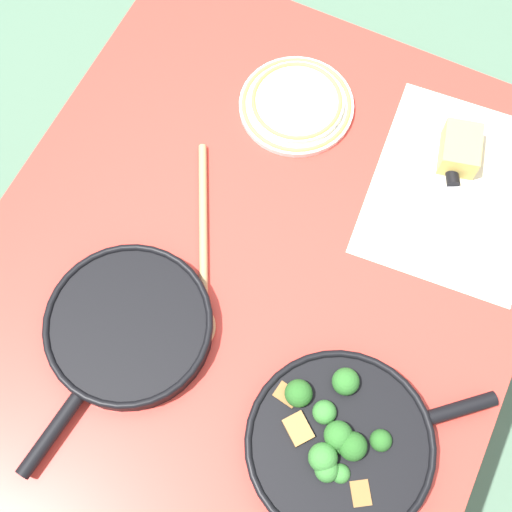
% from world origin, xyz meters
% --- Properties ---
extents(ground_plane, '(14.00, 14.00, 0.00)m').
position_xyz_m(ground_plane, '(0.00, 0.00, 0.00)').
color(ground_plane, '#51755B').
extents(dining_table_red, '(1.10, 0.95, 0.74)m').
position_xyz_m(dining_table_red, '(0.00, 0.00, 0.65)').
color(dining_table_red, red).
rests_on(dining_table_red, ground_plane).
extents(skillet_broccoli, '(0.33, 0.35, 0.07)m').
position_xyz_m(skillet_broccoli, '(0.23, 0.26, 0.76)').
color(skillet_broccoli, black).
rests_on(skillet_broccoli, dining_table_red).
extents(skillet_eggs, '(0.43, 0.28, 0.04)m').
position_xyz_m(skillet_eggs, '(0.21, -0.14, 0.76)').
color(skillet_eggs, black).
rests_on(skillet_eggs, dining_table_red).
extents(wooden_spoon, '(0.35, 0.20, 0.02)m').
position_xyz_m(wooden_spoon, '(0.05, -0.08, 0.74)').
color(wooden_spoon, tan).
rests_on(wooden_spoon, dining_table_red).
extents(parchment_sheet, '(0.40, 0.33, 0.00)m').
position_xyz_m(parchment_sheet, '(-0.28, 0.27, 0.74)').
color(parchment_sheet, beige).
rests_on(parchment_sheet, dining_table_red).
extents(grater_knife, '(0.22, 0.13, 0.02)m').
position_xyz_m(grater_knife, '(-0.29, 0.26, 0.75)').
color(grater_knife, silver).
rests_on(grater_knife, dining_table_red).
extents(cheese_block, '(0.10, 0.09, 0.05)m').
position_xyz_m(cheese_block, '(-0.35, 0.25, 0.76)').
color(cheese_block, '#E0C15B').
rests_on(cheese_block, dining_table_red).
extents(dinner_plate_stack, '(0.22, 0.22, 0.03)m').
position_xyz_m(dinner_plate_stack, '(-0.32, -0.07, 0.75)').
color(dinner_plate_stack, silver).
rests_on(dinner_plate_stack, dining_table_red).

